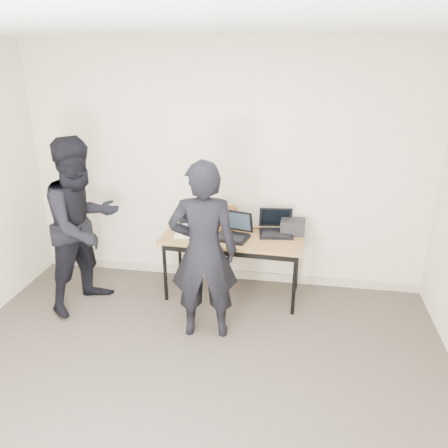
% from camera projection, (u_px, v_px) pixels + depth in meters
% --- Properties ---
extents(room, '(4.60, 4.60, 2.80)m').
position_uv_depth(room, '(167.00, 258.00, 2.76)').
color(room, '#423A32').
rests_on(room, ground).
extents(desk, '(1.52, 0.71, 0.72)m').
position_uv_depth(desk, '(232.00, 241.00, 4.68)').
color(desk, brown).
rests_on(desk, ground).
extents(laptop_beige, '(0.36, 0.36, 0.26)m').
position_uv_depth(laptop_beige, '(191.00, 228.00, 4.73)').
color(laptop_beige, beige).
rests_on(laptop_beige, desk).
extents(laptop_center, '(0.41, 0.41, 0.27)m').
position_uv_depth(laptop_center, '(234.00, 232.00, 4.62)').
color(laptop_center, black).
rests_on(laptop_center, desk).
extents(laptop_right, '(0.39, 0.38, 0.26)m').
position_uv_depth(laptop_right, '(276.00, 228.00, 4.72)').
color(laptop_right, black).
rests_on(laptop_right, desk).
extents(leather_satchel, '(0.37, 0.21, 0.25)m').
position_uv_depth(leather_satchel, '(220.00, 216.00, 4.85)').
color(leather_satchel, brown).
rests_on(leather_satchel, desk).
extents(tissue, '(0.14, 0.11, 0.08)m').
position_uv_depth(tissue, '(222.00, 203.00, 4.79)').
color(tissue, white).
rests_on(tissue, leather_satchel).
extents(equipment_box, '(0.26, 0.22, 0.15)m').
position_uv_depth(equipment_box, '(293.00, 227.00, 4.71)').
color(equipment_box, black).
rests_on(equipment_box, desk).
extents(power_brick, '(0.09, 0.05, 0.03)m').
position_uv_depth(power_brick, '(209.00, 239.00, 4.54)').
color(power_brick, black).
rests_on(power_brick, desk).
extents(cables, '(0.84, 0.46, 0.01)m').
position_uv_depth(cables, '(219.00, 235.00, 4.67)').
color(cables, silver).
rests_on(cables, desk).
extents(person_typist, '(0.68, 0.50, 1.72)m').
position_uv_depth(person_typist, '(204.00, 252.00, 3.96)').
color(person_typist, black).
rests_on(person_typist, ground).
extents(person_observer, '(1.00, 1.09, 1.82)m').
position_uv_depth(person_observer, '(83.00, 225.00, 4.45)').
color(person_observer, black).
rests_on(person_observer, ground).
extents(baseboard, '(4.50, 0.03, 0.10)m').
position_uv_depth(baseboard, '(224.00, 273.00, 5.29)').
color(baseboard, '#A79E8A').
rests_on(baseboard, ground).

